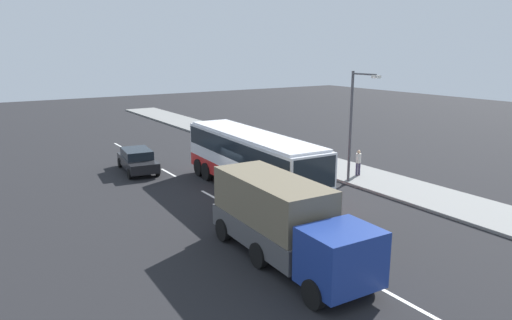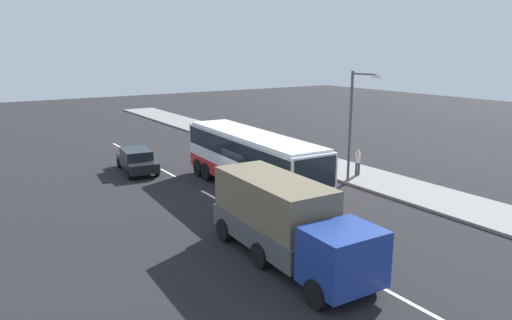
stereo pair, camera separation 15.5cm
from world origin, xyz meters
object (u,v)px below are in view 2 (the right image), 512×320
at_px(pedestrian_at_crossing, 305,153).
at_px(street_lamp, 354,118).
at_px(pedestrian_near_curb, 358,161).
at_px(car_black_sedan, 137,160).
at_px(cargo_truck, 285,220).
at_px(coach_bus, 251,156).

relative_size(pedestrian_at_crossing, street_lamp, 0.23).
relative_size(pedestrian_near_curb, pedestrian_at_crossing, 1.08).
relative_size(car_black_sedan, street_lamp, 0.74).
height_order(cargo_truck, pedestrian_near_curb, cargo_truck).
bearing_deg(car_black_sedan, street_lamp, 51.27).
xyz_separation_m(car_black_sedan, pedestrian_at_crossing, (5.23, 10.09, 0.22)).
distance_m(cargo_truck, pedestrian_near_curb, 13.14).
relative_size(coach_bus, car_black_sedan, 2.44).
distance_m(pedestrian_near_curb, street_lamp, 3.33).
distance_m(car_black_sedan, pedestrian_near_curb, 14.42).
xyz_separation_m(cargo_truck, pedestrian_near_curb, (-7.09, 11.05, -0.56)).
xyz_separation_m(coach_bus, pedestrian_near_curb, (1.14, 7.25, -1.01)).
relative_size(cargo_truck, pedestrian_near_curb, 4.98).
xyz_separation_m(pedestrian_near_curb, pedestrian_at_crossing, (-3.91, -1.05, -0.08)).
relative_size(cargo_truck, pedestrian_at_crossing, 5.39).
xyz_separation_m(cargo_truck, street_lamp, (-6.26, 9.66, 2.35)).
relative_size(coach_bus, pedestrian_at_crossing, 7.91).
height_order(pedestrian_near_curb, pedestrian_at_crossing, pedestrian_near_curb).
bearing_deg(car_black_sedan, pedestrian_at_crossing, 69.53).
xyz_separation_m(coach_bus, cargo_truck, (8.23, -3.80, -0.45)).
relative_size(pedestrian_near_curb, street_lamp, 0.25).
xyz_separation_m(pedestrian_at_crossing, street_lamp, (4.75, -0.34, 2.98)).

